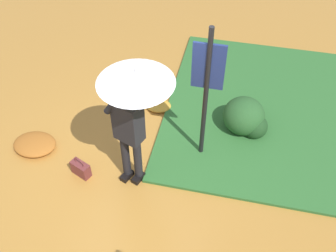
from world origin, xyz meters
name	(u,v)px	position (x,y,z in m)	size (l,w,h in m)	color
ground_plane	(129,184)	(0.00, 0.00, 0.00)	(18.00, 18.00, 0.00)	#B27A33
grass_verge	(305,115)	(2.59, 2.07, 0.03)	(4.80, 4.00, 0.05)	#2D662D
person_with_umbrella	(132,100)	(0.11, 0.16, 1.55)	(0.96, 0.96, 2.04)	black
info_sign_post	(207,82)	(0.95, 0.85, 1.44)	(0.44, 0.07, 2.30)	black
handbag	(81,169)	(-0.75, 0.03, 0.13)	(0.33, 0.25, 0.37)	brown
shrub_cluster	(246,118)	(1.58, 1.50, 0.29)	(0.75, 0.69, 0.62)	#285628
leaf_pile_near_person	(35,144)	(-1.69, 0.37, 0.08)	(0.70, 0.56, 0.15)	#A86023
leaf_pile_by_bench	(158,105)	(0.04, 1.74, 0.05)	(0.45, 0.36, 0.10)	gold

